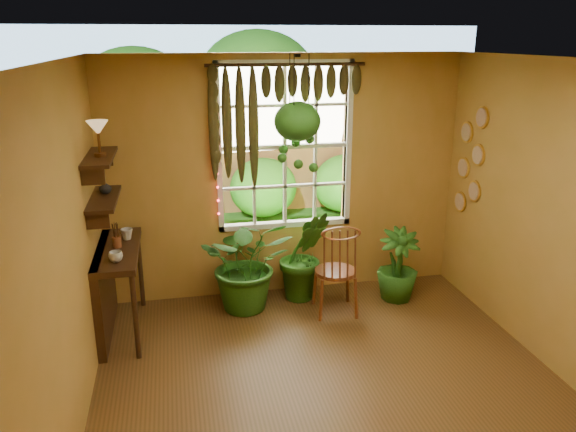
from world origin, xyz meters
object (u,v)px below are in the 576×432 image
object	(u,v)px
hanging_basket	(297,126)
counter_ledge	(109,282)
windsor_chair	(336,283)
potted_plant_mid	(305,255)
potted_plant_left	(248,262)

from	to	relation	value
hanging_basket	counter_ledge	bearing A→B (deg)	-171.83
windsor_chair	potted_plant_mid	bearing A→B (deg)	124.68
counter_ledge	potted_plant_left	world-z (taller)	potted_plant_left
hanging_basket	potted_plant_left	bearing A→B (deg)	-176.81
counter_ledge	hanging_basket	world-z (taller)	hanging_basket
counter_ledge	potted_plant_left	distance (m)	1.44
hanging_basket	windsor_chair	bearing A→B (deg)	-43.23
counter_ledge	windsor_chair	xyz separation A→B (m)	(2.32, -0.05, -0.21)
counter_ledge	hanging_basket	distance (m)	2.45
counter_ledge	potted_plant_mid	size ratio (longest dim) A/B	1.15
counter_ledge	hanging_basket	xyz separation A→B (m)	(1.96, 0.28, 1.43)
windsor_chair	potted_plant_mid	world-z (taller)	windsor_chair
windsor_chair	hanging_basket	bearing A→B (deg)	141.04
potted_plant_left	hanging_basket	xyz separation A→B (m)	(0.55, 0.03, 1.45)
counter_ledge	hanging_basket	size ratio (longest dim) A/B	1.00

